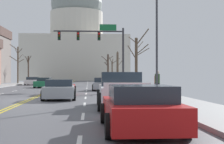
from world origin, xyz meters
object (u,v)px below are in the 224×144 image
object	(u,v)px
signal_gantry	(99,42)
pedestrian_01	(157,83)
pedestrian_00	(157,82)
sedan_near_02	(60,90)
sedan_near_04	(140,109)
sedan_near_01	(62,87)
pickup_truck_near_03	(122,92)
sedan_oncoming_00	(44,83)
sedan_near_00	(102,84)
sedan_oncoming_01	(32,81)
street_lamp_right	(152,27)

from	to	relation	value
signal_gantry	pedestrian_01	world-z (taller)	signal_gantry
pedestrian_00	sedan_near_02	bearing A→B (deg)	-176.24
pedestrian_01	sedan_near_04	bearing A→B (deg)	-103.22
pedestrian_00	pedestrian_01	xyz separation A→B (m)	(0.36, 1.96, -0.09)
sedan_near_01	pedestrian_00	world-z (taller)	pedestrian_00
sedan_near_01	pickup_truck_near_03	xyz separation A→B (m)	(3.74, -11.34, 0.20)
pedestrian_01	sedan_oncoming_00	bearing A→B (deg)	119.32
sedan_near_00	sedan_oncoming_01	xyz separation A→B (m)	(-10.25, 20.00, -0.01)
sedan_oncoming_01	street_lamp_right	bearing A→B (deg)	-68.00
sedan_near_04	signal_gantry	bearing A→B (deg)	90.66
signal_gantry	sedan_near_01	xyz separation A→B (m)	(-3.28, -10.57, -4.74)
sedan_near_02	sedan_oncoming_00	size ratio (longest dim) A/B	0.94
sedan_oncoming_01	pedestrian_01	size ratio (longest dim) A/B	2.77
signal_gantry	pedestrian_01	bearing A→B (deg)	-74.53
sedan_near_00	pickup_truck_near_03	world-z (taller)	pickup_truck_near_03
street_lamp_right	sedan_oncoming_00	world-z (taller)	street_lamp_right
sedan_oncoming_00	pickup_truck_near_03	bearing A→B (deg)	-75.02
street_lamp_right	pickup_truck_near_03	bearing A→B (deg)	-113.57
sedan_near_04	pedestrian_00	distance (m)	13.27
pedestrian_00	sedan_oncoming_01	bearing A→B (deg)	112.81
sedan_oncoming_00	pedestrian_01	size ratio (longest dim) A/B	2.99
sedan_near_01	street_lamp_right	bearing A→B (deg)	-40.76
sedan_oncoming_00	sedan_near_01	bearing A→B (deg)	-77.46
pickup_truck_near_03	pedestrian_00	size ratio (longest dim) A/B	3.15
sedan_near_02	sedan_near_04	world-z (taller)	sedan_near_02
signal_gantry	sedan_oncoming_01	bearing A→B (deg)	121.57
street_lamp_right	sedan_near_01	xyz separation A→B (m)	(-6.31, 5.44, -4.17)
sedan_near_00	pedestrian_01	xyz separation A→B (m)	(3.59, -10.10, 0.40)
sedan_near_00	sedan_near_01	world-z (taller)	sedan_near_00
sedan_near_02	pedestrian_00	bearing A→B (deg)	3.76
signal_gantry	pickup_truck_near_03	xyz separation A→B (m)	(0.46, -21.91, -4.54)
sedan_near_04	sedan_oncoming_01	size ratio (longest dim) A/B	1.03
pedestrian_00	sedan_near_00	bearing A→B (deg)	105.00
sedan_near_01	sedan_near_02	world-z (taller)	sedan_near_02
pedestrian_00	pedestrian_01	bearing A→B (deg)	79.67
signal_gantry	pickup_truck_near_03	distance (m)	22.38
pedestrian_00	signal_gantry	bearing A→B (deg)	102.39
sedan_oncoming_01	pedestrian_01	bearing A→B (deg)	-65.31
sedan_near_00	sedan_near_01	bearing A→B (deg)	-117.00
sedan_near_02	sedan_near_04	xyz separation A→B (m)	(3.31, -12.46, -0.01)
signal_gantry	sedan_oncoming_01	world-z (taller)	signal_gantry
street_lamp_right	sedan_near_02	bearing A→B (deg)	-178.50
street_lamp_right	pedestrian_00	world-z (taller)	street_lamp_right
sedan_near_01	sedan_oncoming_00	bearing A→B (deg)	102.54
sedan_near_02	sedan_oncoming_00	bearing A→B (deg)	100.07
sedan_near_01	pickup_truck_near_03	world-z (taller)	pickup_truck_near_03
pedestrian_01	sedan_near_02	bearing A→B (deg)	-160.69
sedan_near_01	sedan_near_04	size ratio (longest dim) A/B	1.05
street_lamp_right	sedan_oncoming_00	distance (m)	23.56
street_lamp_right	sedan_near_02	size ratio (longest dim) A/B	1.74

